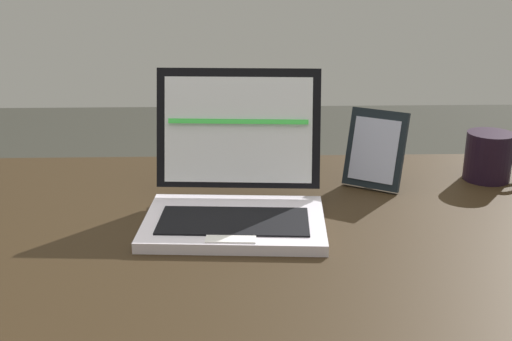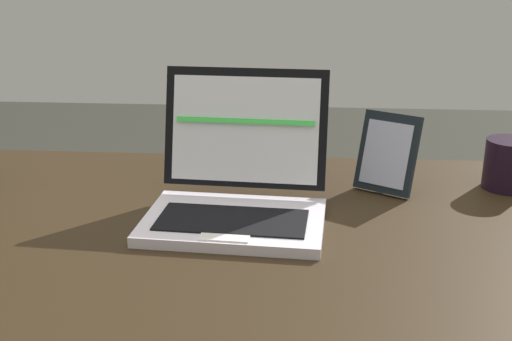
# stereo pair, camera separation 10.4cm
# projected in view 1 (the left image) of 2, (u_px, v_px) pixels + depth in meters

# --- Properties ---
(desk) EXTENTS (1.37, 0.78, 0.74)m
(desk) POSITION_uv_depth(u_px,v_px,m) (185.00, 270.00, 1.08)
(desk) COLOR black
(desk) RESTS_ON ground
(laptop_front) EXTENTS (0.31, 0.28, 0.24)m
(laptop_front) POSITION_uv_depth(u_px,v_px,m) (236.00, 191.00, 1.08)
(laptop_front) COLOR silver
(laptop_front) RESTS_ON desk
(photo_frame) EXTENTS (0.12, 0.10, 0.15)m
(photo_frame) POSITION_uv_depth(u_px,v_px,m) (375.00, 150.00, 1.22)
(photo_frame) COLOR black
(photo_frame) RESTS_ON desk
(coffee_mug) EXTENTS (0.14, 0.09, 0.10)m
(coffee_mug) POSITION_uv_depth(u_px,v_px,m) (490.00, 156.00, 1.27)
(coffee_mug) COLOR black
(coffee_mug) RESTS_ON desk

